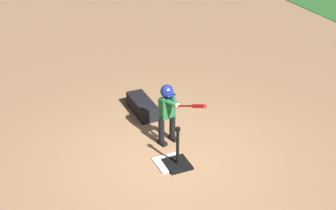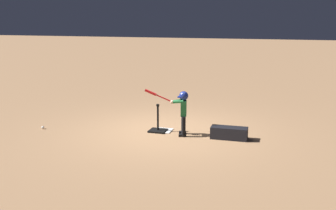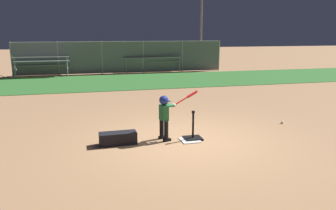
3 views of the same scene
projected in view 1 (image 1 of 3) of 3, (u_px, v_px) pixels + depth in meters
ground_plane at (170, 160)px, 7.46m from camera, size 90.00×90.00×0.00m
home_plate at (170, 163)px, 7.39m from camera, size 0.45×0.45×0.02m
batting_tee at (177, 160)px, 7.30m from camera, size 0.42×0.38×0.69m
batter_child at (168, 108)px, 7.58m from camera, size 1.01×0.43×1.12m
equipment_bag at (142, 106)px, 8.72m from camera, size 0.85×0.34×0.28m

